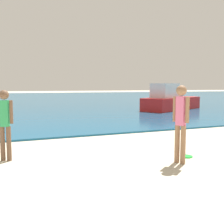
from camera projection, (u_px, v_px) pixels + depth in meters
The scene contains 5 objects.
water at pixel (22, 98), 36.26m from camera, with size 160.00×60.00×0.06m, color #14567F.
person_standing at pixel (181, 119), 5.58m from camera, with size 0.22×0.36×1.65m.
frisbee at pixel (187, 156), 6.15m from camera, with size 0.27×0.27×0.03m, color green.
person_distant at pixel (5, 121), 5.76m from camera, with size 0.34×0.21×1.55m.
boat_near at pixel (170, 101), 17.91m from camera, with size 5.36×3.75×1.75m.
Camera 1 is at (-2.21, 2.88, 1.62)m, focal length 42.77 mm.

